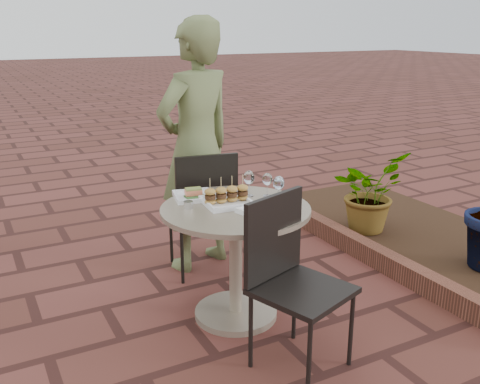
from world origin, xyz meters
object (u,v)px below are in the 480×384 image
diner (196,147)px  plate_salmon (194,195)px  cafe_table (236,245)px  plate_tuna (266,210)px  chair_far (204,204)px  plate_sliders (227,198)px  chair_near (289,268)px

diner → plate_salmon: diner is taller
plate_salmon → cafe_table: bearing=-61.0°
cafe_table → plate_tuna: plate_tuna is taller
chair_far → plate_salmon: (-0.23, -0.36, 0.20)m
diner → plate_salmon: (-0.26, -0.56, -0.17)m
plate_sliders → plate_tuna: plate_sliders is taller
cafe_table → chair_far: size_ratio=0.97×
plate_sliders → plate_tuna: 0.28m
chair_far → plate_tuna: 0.84m
cafe_table → plate_sliders: 0.30m
chair_far → plate_tuna: size_ratio=2.92×
chair_near → diner: 1.43m
cafe_table → plate_sliders: size_ratio=3.08×
chair_far → diner: bearing=-91.7°
cafe_table → chair_near: bearing=-86.2°
cafe_table → diner: 0.95m
chair_far → diner: size_ratio=0.51×
cafe_table → plate_tuna: bearing=-59.0°
plate_salmon → plate_tuna: plate_salmon is taller
cafe_table → diner: diner is taller
chair_near → diner: (0.07, 1.37, 0.37)m
diner → plate_tuna: diner is taller
plate_sliders → plate_tuna: size_ratio=0.92×
cafe_table → diner: size_ratio=0.49×
cafe_table → chair_far: 0.65m
chair_far → diner: 0.42m
chair_far → chair_near: 1.18m
chair_near → plate_salmon: 0.86m
plate_salmon → plate_tuna: (0.26, -0.45, -0.00)m
plate_salmon → plate_sliders: size_ratio=0.96×
plate_salmon → plate_tuna: bearing=-60.2°
cafe_table → plate_salmon: bearing=119.0°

